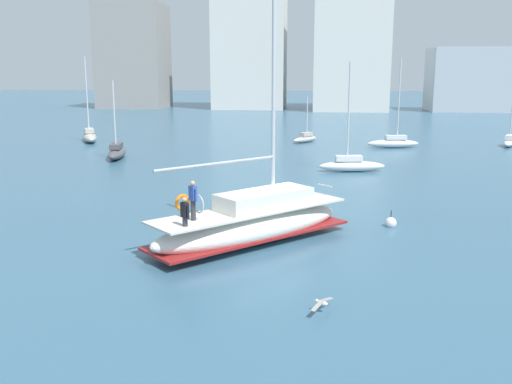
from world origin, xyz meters
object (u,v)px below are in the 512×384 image
at_px(mooring_buoy, 391,223).
at_px(moored_ketch_distant, 510,141).
at_px(moored_cutter_right, 90,136).
at_px(main_sailboat, 253,222).
at_px(moored_cutter_left, 393,142).
at_px(moored_sloop_near, 117,152).
at_px(seagull, 322,303).
at_px(moored_catamaran, 351,164).
at_px(moored_sloop_far, 305,138).

bearing_deg(mooring_buoy, moored_ketch_distant, 63.67).
bearing_deg(moored_cutter_right, main_sailboat, -58.54).
relative_size(moored_cutter_left, moored_ketch_distant, 1.34).
relative_size(moored_sloop_near, seagull, 5.69).
xyz_separation_m(moored_catamaran, moored_cutter_left, (4.85, 13.85, 0.02)).
distance_m(moored_sloop_far, moored_ketch_distant, 20.07).
bearing_deg(moored_sloop_far, main_sailboat, -92.68).
xyz_separation_m(moored_ketch_distant, seagull, (-18.85, -41.48, -0.18)).
xyz_separation_m(moored_sloop_far, moored_ketch_distant, (20.04, -1.12, 0.06)).
bearing_deg(moored_sloop_far, seagull, -88.41).
bearing_deg(moored_sloop_far, moored_sloop_near, -141.00).
distance_m(moored_cutter_left, seagull, 39.78).
bearing_deg(main_sailboat, seagull, -67.67).
distance_m(moored_sloop_near, moored_ketch_distant, 37.53).
xyz_separation_m(seagull, mooring_buoy, (3.36, 10.17, -0.14)).
bearing_deg(seagull, moored_sloop_far, 91.59).
relative_size(moored_cutter_right, seagull, 7.63).
distance_m(moored_sloop_far, moored_catamaran, 17.73).
relative_size(moored_ketch_distant, mooring_buoy, 7.14).
bearing_deg(mooring_buoy, main_sailboat, -152.53).
height_order(moored_sloop_far, moored_cutter_left, moored_cutter_left).
xyz_separation_m(moored_cutter_left, moored_cutter_right, (-31.00, 1.89, 0.05)).
height_order(moored_catamaran, mooring_buoy, moored_catamaran).
xyz_separation_m(moored_sloop_far, moored_cutter_right, (-22.50, -1.61, 0.19)).
distance_m(moored_sloop_far, mooring_buoy, 32.75).
distance_m(seagull, mooring_buoy, 10.71).
xyz_separation_m(main_sailboat, mooring_buoy, (6.21, 3.23, -0.74)).
bearing_deg(seagull, mooring_buoy, 71.72).
xyz_separation_m(moored_ketch_distant, mooring_buoy, (-15.49, -31.31, -0.32)).
bearing_deg(moored_ketch_distant, moored_sloop_near, -162.06).
bearing_deg(main_sailboat, moored_cutter_right, 121.46).
distance_m(moored_sloop_near, moored_catamaran, 19.87).
relative_size(moored_sloop_far, seagull, 4.11).
distance_m(main_sailboat, moored_sloop_near, 26.90).
bearing_deg(main_sailboat, moored_catamaran, 73.83).
bearing_deg(seagull, moored_sloop_near, 119.40).
distance_m(main_sailboat, moored_catamaran, 19.07).
xyz_separation_m(main_sailboat, moored_sloop_far, (1.67, 35.66, -0.48)).
bearing_deg(moored_cutter_right, moored_sloop_far, 4.09).
height_order(moored_sloop_near, moored_cutter_left, moored_cutter_left).
bearing_deg(seagull, moored_cutter_left, 79.41).
relative_size(moored_ketch_distant, seagull, 5.52).
relative_size(moored_sloop_near, moored_catamaran, 0.82).
bearing_deg(seagull, moored_ketch_distant, 65.55).
bearing_deg(moored_catamaran, moored_cutter_right, 148.95).
relative_size(moored_catamaran, moored_cutter_right, 0.91).
bearing_deg(moored_cutter_right, moored_cutter_left, -3.49).
bearing_deg(moored_ketch_distant, moored_cutter_right, -179.35).
distance_m(main_sailboat, seagull, 7.53).
xyz_separation_m(moored_sloop_far, seagull, (1.18, -42.60, -0.11)).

